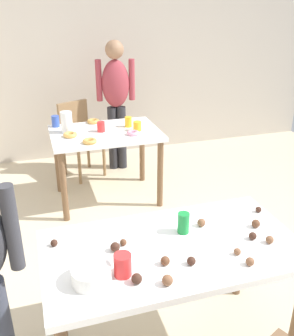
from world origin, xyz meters
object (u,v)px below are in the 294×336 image
at_px(dining_table_far, 106,142).
at_px(person_adult_far, 116,95).
at_px(soda_can, 183,223).
at_px(dining_table_near, 172,261).
at_px(chair_far_table, 79,134).
at_px(pitcher_far, 67,122).
at_px(mixing_bowl, 91,275).

bearing_deg(dining_table_far, person_adult_far, 69.10).
distance_m(dining_table_far, soda_can, 1.90).
relative_size(dining_table_near, soda_can, 11.31).
xyz_separation_m(dining_table_near, chair_far_table, (-0.14, 2.72, -0.16)).
relative_size(dining_table_far, person_adult_far, 0.69).
bearing_deg(pitcher_far, soda_can, -77.79).
bearing_deg(dining_table_near, dining_table_far, 88.83).
distance_m(dining_table_far, chair_far_table, 0.76).
distance_m(dining_table_near, soda_can, 0.22).
bearing_deg(mixing_bowl, dining_table_far, 76.84).
bearing_deg(chair_far_table, dining_table_near, -87.14).
bearing_deg(dining_table_far, soda_can, -88.12).
height_order(mixing_bowl, pitcher_far, pitcher_far).
bearing_deg(person_adult_far, mixing_bowl, -105.25).
distance_m(chair_far_table, pitcher_far, 0.77).
xyz_separation_m(chair_far_table, pitcher_far, (-0.19, -0.65, 0.36)).
xyz_separation_m(dining_table_far, person_adult_far, (0.29, 0.76, 0.29)).
xyz_separation_m(person_adult_far, mixing_bowl, (-0.79, -2.91, -0.14)).
xyz_separation_m(dining_table_near, mixing_bowl, (-0.46, -0.15, 0.13)).
bearing_deg(dining_table_far, mixing_bowl, -103.16).
bearing_deg(dining_table_far, pitcher_far, 168.76).
relative_size(chair_far_table, person_adult_far, 0.56).
relative_size(dining_table_near, pitcher_far, 6.53).
bearing_deg(pitcher_far, dining_table_near, -81.16).
xyz_separation_m(chair_far_table, soda_can, (0.24, -2.62, 0.31)).
bearing_deg(chair_far_table, soda_can, -84.78).
xyz_separation_m(chair_far_table, person_adult_far, (0.47, 0.03, 0.43)).
relative_size(person_adult_far, mixing_bowl, 8.21).
height_order(dining_table_far, person_adult_far, person_adult_far).
distance_m(dining_table_near, person_adult_far, 2.79).
relative_size(dining_table_near, person_adult_far, 0.89).
bearing_deg(dining_table_near, pitcher_far, 98.84).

